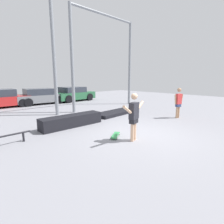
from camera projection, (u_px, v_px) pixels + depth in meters
name	position (u px, v px, depth m)	size (l,w,h in m)	color
ground_plane	(141.00, 135.00, 6.82)	(36.00, 36.00, 0.00)	gray
skateboarder	(134.00, 115.00, 6.01)	(1.44, 0.39, 1.68)	#DBAD89
skateboard	(115.00, 135.00, 6.57)	(0.77, 0.61, 0.08)	#338C4C
grind_box	(72.00, 121.00, 7.98)	(2.90, 0.69, 0.52)	black
manual_pad	(115.00, 113.00, 10.66)	(2.88, 1.06, 0.18)	black
canopy_support_right	(105.00, 53.00, 12.40)	(5.62, 0.20, 6.51)	gray
parked_car_red	(0.00, 99.00, 12.97)	(4.25, 2.06, 1.36)	red
parked_car_grey	(41.00, 96.00, 14.84)	(4.13, 2.28, 1.31)	slate
parked_car_green	(74.00, 94.00, 16.82)	(4.01, 2.17, 1.34)	#28603D
bystander	(178.00, 101.00, 9.52)	(0.64, 0.25, 1.66)	tan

